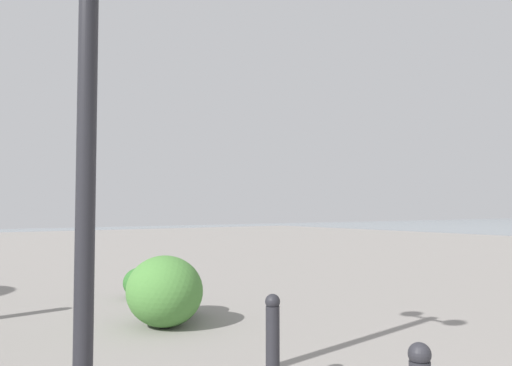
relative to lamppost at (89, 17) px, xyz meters
The scene contains 5 objects.
lamppost is the anchor object (origin of this frame).
bollard_mid 2.96m from the lamppost, 95.71° to the right, with size 0.13×0.13×0.80m.
shrub_low 5.86m from the lamppost, 26.30° to the right, with size 0.60×0.54×0.51m.
shrub_round 3.91m from the lamppost, 35.50° to the right, with size 1.08×0.97×0.92m.
shrub_wide 4.53m from the lamppost, 35.65° to the right, with size 0.81×0.73×0.69m.
Camera 1 is at (-0.02, 1.90, 1.53)m, focal length 35.96 mm.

